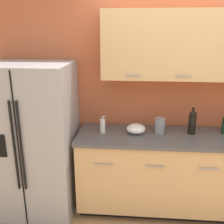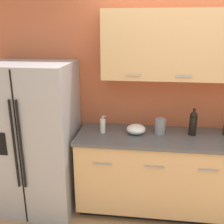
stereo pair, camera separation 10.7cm
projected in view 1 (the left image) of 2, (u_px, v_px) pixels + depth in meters
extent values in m
cube|color=#BC5B38|center=(188.00, 96.00, 3.07)|extent=(10.00, 0.05, 2.60)
cube|color=tan|center=(183.00, 45.00, 2.73)|extent=(1.70, 0.32, 0.71)
cylinder|color=#99999E|center=(133.00, 75.00, 2.70)|extent=(0.16, 0.01, 0.01)
cylinder|color=#99999E|center=(183.00, 76.00, 2.66)|extent=(0.16, 0.01, 0.01)
cube|color=black|center=(172.00, 202.00, 3.17)|extent=(2.16, 0.54, 0.09)
cube|color=tan|center=(175.00, 171.00, 3.00)|extent=(2.20, 0.62, 0.81)
cube|color=#4C4C4C|center=(178.00, 137.00, 2.86)|extent=(2.22, 0.64, 0.03)
cylinder|color=#99999E|center=(103.00, 165.00, 2.69)|extent=(0.20, 0.01, 0.01)
cylinder|color=#99999E|center=(155.00, 167.00, 2.65)|extent=(0.20, 0.01, 0.01)
cylinder|color=#99999E|center=(209.00, 169.00, 2.60)|extent=(0.20, 0.01, 0.01)
cube|color=#9E9EA0|center=(33.00, 139.00, 2.96)|extent=(0.93, 0.74, 1.71)
cube|color=black|center=(19.00, 154.00, 2.60)|extent=(0.01, 0.01, 1.68)
cylinder|color=black|center=(14.00, 147.00, 2.57)|extent=(0.02, 0.02, 0.94)
cylinder|color=black|center=(21.00, 147.00, 2.56)|extent=(0.02, 0.02, 0.94)
cylinder|color=black|center=(192.00, 125.00, 2.89)|extent=(0.08, 0.08, 0.21)
sphere|color=black|center=(193.00, 114.00, 2.85)|extent=(0.08, 0.08, 0.08)
cylinder|color=black|center=(193.00, 112.00, 2.84)|extent=(0.03, 0.03, 0.07)
cylinder|color=black|center=(194.00, 108.00, 2.83)|extent=(0.03, 0.03, 0.02)
cylinder|color=silver|center=(103.00, 126.00, 2.92)|extent=(0.06, 0.06, 0.16)
cylinder|color=#B2B2B5|center=(103.00, 118.00, 2.89)|extent=(0.02, 0.02, 0.04)
cylinder|color=#B2B2B5|center=(104.00, 116.00, 2.88)|extent=(0.03, 0.01, 0.01)
cylinder|color=black|center=(224.00, 126.00, 2.90)|extent=(0.06, 0.06, 0.16)
cylinder|color=gray|center=(160.00, 126.00, 2.91)|extent=(0.12, 0.12, 0.16)
cylinder|color=gray|center=(160.00, 119.00, 2.89)|extent=(0.12, 0.12, 0.01)
sphere|color=gray|center=(160.00, 118.00, 2.88)|extent=(0.02, 0.02, 0.02)
ellipsoid|color=white|center=(136.00, 129.00, 2.91)|extent=(0.21, 0.21, 0.10)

